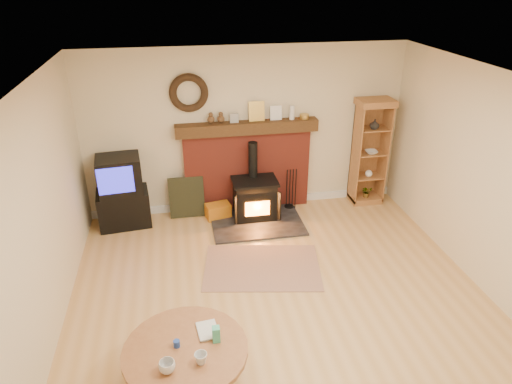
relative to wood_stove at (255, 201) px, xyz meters
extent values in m
plane|color=tan|center=(-0.05, -2.27, -0.31)|extent=(5.50, 5.50, 0.00)
cube|color=beige|center=(-0.05, 0.48, 0.99)|extent=(5.00, 0.02, 2.60)
cube|color=beige|center=(-2.55, -2.27, 0.99)|extent=(0.02, 5.50, 2.60)
cube|color=beige|center=(2.45, -2.27, 0.99)|extent=(0.02, 5.50, 2.60)
cube|color=white|center=(-0.05, -2.27, 2.29)|extent=(5.00, 5.50, 0.02)
cube|color=white|center=(-0.05, 0.46, -0.25)|extent=(5.00, 0.04, 0.12)
torus|color=black|center=(-0.90, 0.42, 1.64)|extent=(0.57, 0.11, 0.57)
cube|color=#9C3427|center=(-0.05, 0.41, 0.34)|extent=(2.00, 0.15, 1.30)
cube|color=#341E10|center=(-0.05, 0.37, 1.08)|extent=(2.20, 0.22, 0.18)
cube|color=#999999|center=(-0.25, 0.38, 1.24)|extent=(0.13, 0.05, 0.14)
cube|color=gold|center=(0.10, 0.40, 1.32)|extent=(0.24, 0.06, 0.30)
cube|color=white|center=(0.40, 0.40, 1.28)|extent=(0.18, 0.05, 0.22)
cylinder|color=white|center=(0.65, 0.38, 1.28)|extent=(0.08, 0.08, 0.22)
cylinder|color=gold|center=(0.85, 0.38, 1.20)|extent=(0.14, 0.14, 0.07)
cube|color=black|center=(0.00, -0.17, -0.30)|extent=(1.40, 1.00, 0.03)
cube|color=black|center=(0.00, 0.03, 0.01)|extent=(0.63, 0.45, 0.59)
cube|color=black|center=(0.00, 0.03, 0.32)|extent=(0.69, 0.50, 0.04)
cylinder|color=black|center=(0.00, 0.18, 0.62)|extent=(0.14, 0.14, 0.56)
cube|color=orange|center=(0.00, -0.20, -0.03)|extent=(0.38, 0.02, 0.23)
cube|color=black|center=(-0.29, -0.14, -0.01)|extent=(0.15, 0.20, 0.47)
cube|color=black|center=(0.29, -0.14, -0.01)|extent=(0.15, 0.20, 0.47)
cube|color=brown|center=(-0.15, -1.32, -0.31)|extent=(1.68, 1.30, 0.01)
cube|color=black|center=(-2.01, 0.20, -0.04)|extent=(0.81, 0.60, 0.56)
cube|color=black|center=(-2.01, 0.20, 0.52)|extent=(0.68, 0.59, 0.56)
cube|color=#2625CC|center=(-2.03, -0.07, 0.55)|extent=(0.50, 0.07, 0.40)
cube|color=brown|center=(1.95, 0.26, -0.26)|extent=(0.51, 0.37, 0.10)
cube|color=brown|center=(1.95, 0.44, 0.54)|extent=(0.51, 0.02, 1.61)
cube|color=brown|center=(1.71, 0.26, 0.54)|extent=(0.02, 0.37, 1.61)
cube|color=brown|center=(2.19, 0.26, 0.54)|extent=(0.02, 0.37, 1.61)
cube|color=brown|center=(1.95, 0.26, 1.40)|extent=(0.57, 0.41, 0.10)
cube|color=brown|center=(1.95, 0.26, 0.15)|extent=(0.47, 0.33, 0.02)
cube|color=brown|center=(1.95, 0.26, 0.56)|extent=(0.47, 0.33, 0.02)
cube|color=brown|center=(1.95, 0.26, 0.98)|extent=(0.47, 0.33, 0.02)
imported|color=white|center=(1.95, 0.21, 1.07)|extent=(0.15, 0.15, 0.16)
imported|color=white|center=(1.95, 0.21, 0.60)|extent=(0.20, 0.20, 0.05)
sphere|color=white|center=(1.95, 0.21, 0.22)|extent=(0.12, 0.12, 0.12)
imported|color=#46B491|center=(1.95, 0.21, -0.12)|extent=(0.17, 0.15, 0.19)
cube|color=#DEA10D|center=(-0.57, 0.13, -0.20)|extent=(0.42, 0.31, 0.24)
cube|color=black|center=(-1.05, 0.28, 0.02)|extent=(0.55, 0.15, 0.65)
cylinder|color=black|center=(0.62, 0.23, -0.29)|extent=(0.16, 0.16, 0.04)
cylinder|color=black|center=(0.57, 0.23, 0.04)|extent=(0.02, 0.02, 0.70)
cylinder|color=black|center=(0.62, 0.23, 0.04)|extent=(0.02, 0.02, 0.70)
cylinder|color=black|center=(0.67, 0.23, 0.04)|extent=(0.02, 0.02, 0.70)
cylinder|color=black|center=(0.72, 0.23, 0.04)|extent=(0.02, 0.02, 0.70)
cylinder|color=brown|center=(-1.21, -3.08, -0.08)|extent=(0.18, 0.18, 0.41)
cylinder|color=brown|center=(-1.21, -3.08, 0.15)|extent=(1.15, 1.15, 0.05)
imported|color=white|center=(-1.37, -3.32, 0.23)|extent=(0.14, 0.14, 0.11)
imported|color=white|center=(-1.08, -3.27, 0.22)|extent=(0.11, 0.11, 0.11)
imported|color=#4C331E|center=(-1.08, -2.91, 0.18)|extent=(0.19, 0.26, 0.02)
cylinder|color=#1E3E9B|center=(-1.28, -3.04, 0.21)|extent=(0.06, 0.06, 0.07)
cube|color=#46B491|center=(-0.92, -3.04, 0.25)|extent=(0.07, 0.07, 0.16)
camera|label=1|loc=(-1.13, -6.23, 3.28)|focal=32.00mm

